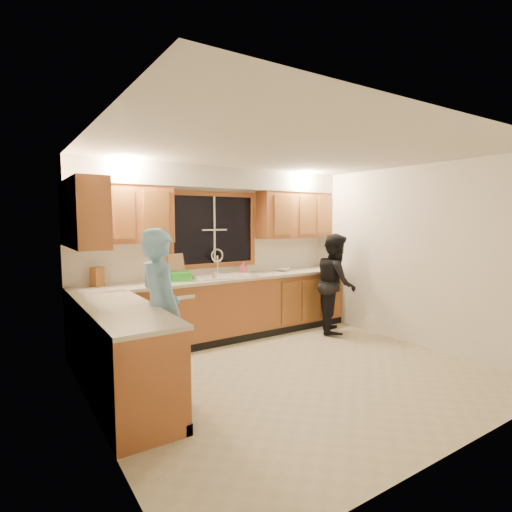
{
  "coord_description": "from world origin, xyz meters",
  "views": [
    {
      "loc": [
        -2.76,
        -3.48,
        1.77
      ],
      "look_at": [
        -0.06,
        0.65,
        1.3
      ],
      "focal_mm": 28.0,
      "sensor_mm": 36.0,
      "label": 1
    }
  ],
  "objects_px": {
    "soap_bottle": "(243,268)",
    "bowl": "(284,270)",
    "dishwasher": "(169,319)",
    "dish_crate": "(181,276)",
    "woman": "(336,283)",
    "knife_block": "(97,277)",
    "man": "(161,313)",
    "stove": "(140,375)",
    "sink": "(224,281)"
  },
  "relations": [
    {
      "from": "sink",
      "to": "knife_block",
      "type": "relative_size",
      "value": 3.53
    },
    {
      "from": "man",
      "to": "dish_crate",
      "type": "height_order",
      "value": "man"
    },
    {
      "from": "woman",
      "to": "man",
      "type": "bearing_deg",
      "value": 141.7
    },
    {
      "from": "woman",
      "to": "dish_crate",
      "type": "height_order",
      "value": "woman"
    },
    {
      "from": "stove",
      "to": "man",
      "type": "bearing_deg",
      "value": 53.78
    },
    {
      "from": "dishwasher",
      "to": "stove",
      "type": "height_order",
      "value": "stove"
    },
    {
      "from": "dish_crate",
      "to": "bowl",
      "type": "relative_size",
      "value": 1.28
    },
    {
      "from": "stove",
      "to": "soap_bottle",
      "type": "xyz_separation_m",
      "value": [
        2.2,
        1.93,
        0.57
      ]
    },
    {
      "from": "stove",
      "to": "woman",
      "type": "height_order",
      "value": "woman"
    },
    {
      "from": "stove",
      "to": "woman",
      "type": "relative_size",
      "value": 0.58
    },
    {
      "from": "knife_block",
      "to": "soap_bottle",
      "type": "bearing_deg",
      "value": -30.7
    },
    {
      "from": "sink",
      "to": "bowl",
      "type": "height_order",
      "value": "sink"
    },
    {
      "from": "sink",
      "to": "soap_bottle",
      "type": "bearing_deg",
      "value": 14.45
    },
    {
      "from": "bowl",
      "to": "sink",
      "type": "bearing_deg",
      "value": -178.51
    },
    {
      "from": "dishwasher",
      "to": "woman",
      "type": "bearing_deg",
      "value": -13.82
    },
    {
      "from": "soap_bottle",
      "to": "bowl",
      "type": "relative_size",
      "value": 0.93
    },
    {
      "from": "woman",
      "to": "knife_block",
      "type": "bearing_deg",
      "value": 115.77
    },
    {
      "from": "bowl",
      "to": "woman",
      "type": "bearing_deg",
      "value": -51.56
    },
    {
      "from": "sink",
      "to": "bowl",
      "type": "distance_m",
      "value": 1.13
    },
    {
      "from": "man",
      "to": "dish_crate",
      "type": "bearing_deg",
      "value": -36.17
    },
    {
      "from": "dishwasher",
      "to": "soap_bottle",
      "type": "height_order",
      "value": "soap_bottle"
    },
    {
      "from": "knife_block",
      "to": "soap_bottle",
      "type": "relative_size",
      "value": 1.26
    },
    {
      "from": "dishwasher",
      "to": "dish_crate",
      "type": "xyz_separation_m",
      "value": [
        0.19,
        0.02,
        0.57
      ]
    },
    {
      "from": "sink",
      "to": "dishwasher",
      "type": "height_order",
      "value": "sink"
    },
    {
      "from": "stove",
      "to": "bowl",
      "type": "bearing_deg",
      "value": 32.39
    },
    {
      "from": "man",
      "to": "dish_crate",
      "type": "xyz_separation_m",
      "value": [
        0.77,
        1.32,
        0.14
      ]
    },
    {
      "from": "dishwasher",
      "to": "bowl",
      "type": "xyz_separation_m",
      "value": [
        1.97,
        0.04,
        0.54
      ]
    },
    {
      "from": "knife_block",
      "to": "bowl",
      "type": "height_order",
      "value": "knife_block"
    },
    {
      "from": "dish_crate",
      "to": "bowl",
      "type": "distance_m",
      "value": 1.78
    },
    {
      "from": "woman",
      "to": "knife_block",
      "type": "height_order",
      "value": "woman"
    },
    {
      "from": "man",
      "to": "dish_crate",
      "type": "relative_size",
      "value": 6.32
    },
    {
      "from": "dishwasher",
      "to": "soap_bottle",
      "type": "bearing_deg",
      "value": 5.38
    },
    {
      "from": "man",
      "to": "knife_block",
      "type": "distance_m",
      "value": 1.52
    },
    {
      "from": "woman",
      "to": "soap_bottle",
      "type": "xyz_separation_m",
      "value": [
        -1.24,
        0.73,
        0.25
      ]
    },
    {
      "from": "sink",
      "to": "dishwasher",
      "type": "distance_m",
      "value": 0.96
    },
    {
      "from": "dishwasher",
      "to": "bowl",
      "type": "bearing_deg",
      "value": 1.28
    },
    {
      "from": "sink",
      "to": "dishwasher",
      "type": "bearing_deg",
      "value": -179.01
    },
    {
      "from": "dishwasher",
      "to": "dish_crate",
      "type": "height_order",
      "value": "dish_crate"
    },
    {
      "from": "dish_crate",
      "to": "soap_bottle",
      "type": "height_order",
      "value": "soap_bottle"
    },
    {
      "from": "sink",
      "to": "man",
      "type": "xyz_separation_m",
      "value": [
        -1.43,
        -1.32,
        -0.02
      ]
    },
    {
      "from": "stove",
      "to": "knife_block",
      "type": "bearing_deg",
      "value": 87.5
    },
    {
      "from": "sink",
      "to": "stove",
      "type": "bearing_deg",
      "value": -134.61
    },
    {
      "from": "dish_crate",
      "to": "man",
      "type": "bearing_deg",
      "value": -120.18
    },
    {
      "from": "man",
      "to": "bowl",
      "type": "height_order",
      "value": "man"
    },
    {
      "from": "woman",
      "to": "stove",
      "type": "bearing_deg",
      "value": 148.21
    },
    {
      "from": "sink",
      "to": "soap_bottle",
      "type": "height_order",
      "value": "sink"
    },
    {
      "from": "dishwasher",
      "to": "man",
      "type": "height_order",
      "value": "man"
    },
    {
      "from": "sink",
      "to": "man",
      "type": "height_order",
      "value": "man"
    },
    {
      "from": "sink",
      "to": "dish_crate",
      "type": "bearing_deg",
      "value": 179.57
    },
    {
      "from": "dishwasher",
      "to": "dish_crate",
      "type": "relative_size",
      "value": 3.09
    }
  ]
}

